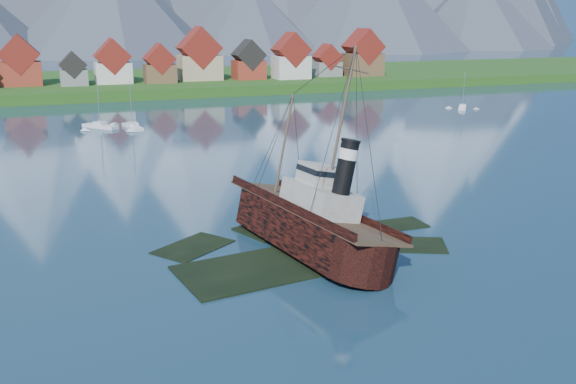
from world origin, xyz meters
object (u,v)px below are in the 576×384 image
object	(u,v)px
tugboat_wreck	(298,219)
sailboat_e	(133,127)
sailboat_c	(100,127)
sailboat_d	(462,108)

from	to	relation	value
tugboat_wreck	sailboat_e	world-z (taller)	tugboat_wreck
tugboat_wreck	sailboat_e	distance (m)	80.83
tugboat_wreck	sailboat_e	bearing A→B (deg)	85.16
sailboat_c	sailboat_e	bearing A→B (deg)	-64.83
sailboat_e	sailboat_c	bearing A→B (deg)	146.66
sailboat_d	sailboat_c	bearing A→B (deg)	-144.10
sailboat_c	sailboat_d	bearing A→B (deg)	-41.76
sailboat_d	sailboat_e	bearing A→B (deg)	-142.21
sailboat_d	sailboat_e	distance (m)	84.82
tugboat_wreck	sailboat_c	distance (m)	84.57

